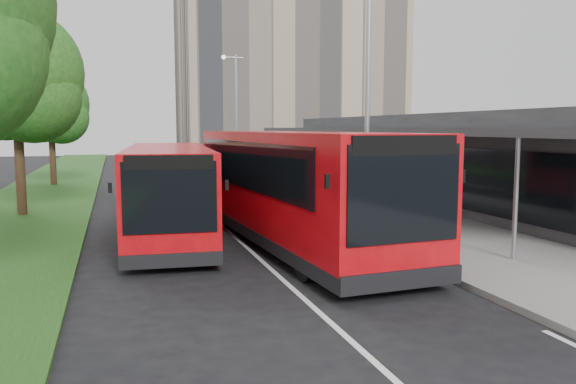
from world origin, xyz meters
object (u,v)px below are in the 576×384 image
at_px(tree_mid, 15,82).
at_px(bollard, 252,174).
at_px(bus_main, 295,188).
at_px(car_far, 141,156).
at_px(bus_second, 169,191).
at_px(lamp_post_far, 235,108).
at_px(litter_bin, 314,187).
at_px(tree_far, 50,109).
at_px(car_near, 174,159).
at_px(lamp_post_near, 365,86).

xyz_separation_m(tree_mid, bollard, (11.55, 10.06, -4.54)).
height_order(bus_main, car_far, bus_main).
relative_size(tree_mid, bus_main, 0.68).
bearing_deg(bus_second, lamp_post_far, 76.70).
height_order(bus_main, litter_bin, bus_main).
height_order(tree_mid, bus_main, tree_mid).
height_order(tree_far, bus_second, tree_far).
height_order(bus_second, bollard, bus_second).
xyz_separation_m(bus_main, bus_second, (-3.37, 2.44, -0.24)).
bearing_deg(bollard, litter_bin, -80.93).
distance_m(litter_bin, bollard, 7.86).
xyz_separation_m(tree_mid, lamp_post_far, (11.13, 12.95, -0.43)).
relative_size(litter_bin, bollard, 0.84).
bearing_deg(tree_far, tree_mid, -90.00).
height_order(tree_mid, tree_far, tree_mid).
xyz_separation_m(lamp_post_far, litter_bin, (1.66, -10.65, -4.18)).
distance_m(lamp_post_far, litter_bin, 11.56).
distance_m(litter_bin, car_far, 33.23).
distance_m(tree_mid, car_near, 30.69).
bearing_deg(bollard, lamp_post_near, -91.41).
xyz_separation_m(lamp_post_near, litter_bin, (1.66, 9.35, -4.18)).
xyz_separation_m(litter_bin, car_near, (-4.10, 26.78, 0.07)).
bearing_deg(tree_mid, bus_second, -48.29).
bearing_deg(lamp_post_far, lamp_post_near, -90.00).
xyz_separation_m(tree_far, car_far, (6.01, 22.83, -3.86)).
bearing_deg(car_near, bus_main, -111.78).
relative_size(bus_main, car_near, 3.34).
distance_m(tree_mid, tree_far, 12.02).
xyz_separation_m(lamp_post_near, bollard, (0.42, 17.11, -4.11)).
bearing_deg(tree_mid, lamp_post_far, 49.32).
bearing_deg(bus_second, bus_main, -31.12).
xyz_separation_m(tree_mid, car_near, (8.69, 29.08, -4.54)).
height_order(tree_mid, bus_second, tree_mid).
relative_size(car_near, car_far, 0.90).
bearing_deg(car_far, tree_mid, -103.59).
distance_m(tree_far, lamp_post_far, 11.17).
bearing_deg(bus_main, car_far, 89.56).
bearing_deg(car_near, lamp_post_far, -102.80).
bearing_deg(bus_main, car_near, 85.93).
distance_m(tree_far, bus_main, 22.00).
relative_size(lamp_post_far, litter_bin, 10.36).
relative_size(tree_far, bus_main, 0.59).
bearing_deg(car_far, litter_bin, -82.03).
height_order(tree_mid, car_far, tree_mid).
bearing_deg(lamp_post_near, car_near, 93.86).
bearing_deg(tree_far, lamp_post_far, 4.87).
relative_size(lamp_post_far, bollard, 8.72).
distance_m(bollard, car_far, 25.38).
distance_m(tree_mid, lamp_post_near, 13.18).
bearing_deg(bollard, tree_far, 170.47).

